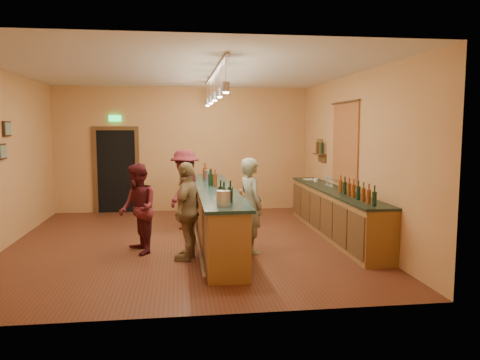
{
  "coord_description": "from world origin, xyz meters",
  "views": [
    {
      "loc": [
        -0.14,
        -8.73,
        2.18
      ],
      "look_at": [
        1.05,
        0.2,
        1.16
      ],
      "focal_mm": 35.0,
      "sensor_mm": 36.0,
      "label": 1
    }
  ],
  "objects": [
    {
      "name": "bottle_shelf",
      "position": [
        3.17,
        1.9,
        1.67
      ],
      "size": [
        0.17,
        0.55,
        0.54
      ],
      "color": "#543419",
      "rests_on": "wall_right"
    },
    {
      "name": "bar_stool",
      "position": [
        1.4,
        2.2,
        0.55
      ],
      "size": [
        0.34,
        0.34,
        0.69
      ],
      "rotation": [
        0.0,
        0.0,
        -0.28
      ],
      "color": "#9B7046",
      "rests_on": "floor"
    },
    {
      "name": "pendant_track",
      "position": [
        0.55,
        -0.0,
        2.98
      ],
      "size": [
        0.11,
        4.6,
        0.5
      ],
      "color": "silver",
      "rests_on": "ceiling"
    },
    {
      "name": "floor",
      "position": [
        0.0,
        0.0,
        0.0
      ],
      "size": [
        7.0,
        7.0,
        0.0
      ],
      "primitive_type": "plane",
      "color": "#542818",
      "rests_on": "ground"
    },
    {
      "name": "doorway",
      "position": [
        -1.7,
        3.47,
        1.13
      ],
      "size": [
        1.15,
        0.09,
        2.48
      ],
      "color": "black",
      "rests_on": "wall_back"
    },
    {
      "name": "wall_front",
      "position": [
        0.0,
        -3.5,
        1.6
      ],
      "size": [
        6.5,
        0.02,
        3.2
      ],
      "primitive_type": "cube",
      "color": "#C38349",
      "rests_on": "floor"
    },
    {
      "name": "bartender",
      "position": [
        1.1,
        -0.84,
        0.83
      ],
      "size": [
        0.55,
        0.69,
        1.66
      ],
      "primitive_type": "imported",
      "rotation": [
        0.0,
        0.0,
        1.86
      ],
      "color": "gray",
      "rests_on": "floor"
    },
    {
      "name": "tapestry",
      "position": [
        3.23,
        0.4,
        1.85
      ],
      "size": [
        0.03,
        1.4,
        1.6
      ],
      "primitive_type": "cube",
      "color": "maroon",
      "rests_on": "wall_right"
    },
    {
      "name": "customer_b",
      "position": [
        0.0,
        -1.1,
        0.81
      ],
      "size": [
        0.7,
        1.03,
        1.62
      ],
      "primitive_type": "imported",
      "rotation": [
        0.0,
        0.0,
        -1.93
      ],
      "color": "#997A51",
      "rests_on": "floor"
    },
    {
      "name": "customer_c",
      "position": [
        0.0,
        1.28,
        0.86
      ],
      "size": [
        1.04,
        1.27,
        1.71
      ],
      "primitive_type": "imported",
      "rotation": [
        0.0,
        0.0,
        -2.0
      ],
      "color": "#59191E",
      "rests_on": "floor"
    },
    {
      "name": "tasting_bar",
      "position": [
        0.55,
        -0.0,
        0.61
      ],
      "size": [
        0.73,
        5.1,
        1.38
      ],
      "color": "brown",
      "rests_on": "floor"
    },
    {
      "name": "ceiling",
      "position": [
        0.0,
        0.0,
        3.2
      ],
      "size": [
        6.5,
        7.0,
        0.02
      ],
      "primitive_type": "cube",
      "color": "silver",
      "rests_on": "wall_back"
    },
    {
      "name": "wall_right",
      "position": [
        3.25,
        0.0,
        1.6
      ],
      "size": [
        0.02,
        7.0,
        3.2
      ],
      "primitive_type": "cube",
      "color": "#C38349",
      "rests_on": "floor"
    },
    {
      "name": "back_counter",
      "position": [
        2.97,
        0.18,
        0.49
      ],
      "size": [
        0.6,
        4.55,
        1.27
      ],
      "color": "brown",
      "rests_on": "floor"
    },
    {
      "name": "wall_left",
      "position": [
        -3.25,
        0.0,
        1.6
      ],
      "size": [
        0.02,
        7.0,
        3.2
      ],
      "primitive_type": "cube",
      "color": "#C38349",
      "rests_on": "floor"
    },
    {
      "name": "wall_back",
      "position": [
        0.0,
        3.5,
        1.6
      ],
      "size": [
        6.5,
        0.02,
        3.2
      ],
      "primitive_type": "cube",
      "color": "#C38349",
      "rests_on": "floor"
    },
    {
      "name": "customer_a",
      "position": [
        -0.84,
        -0.65,
        0.78
      ],
      "size": [
        0.82,
        0.92,
        1.57
      ],
      "primitive_type": "imported",
      "rotation": [
        0.0,
        0.0,
        -1.23
      ],
      "color": "#59191E",
      "rests_on": "floor"
    }
  ]
}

